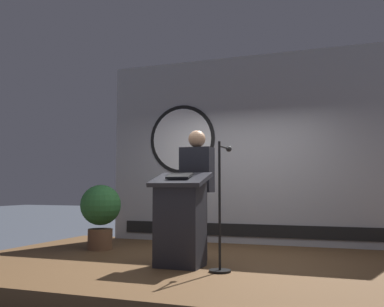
{
  "coord_description": "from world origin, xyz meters",
  "views": [
    {
      "loc": [
        1.63,
        -5.24,
        1.21
      ],
      "look_at": [
        -0.26,
        -0.06,
        1.63
      ],
      "focal_mm": 41.24,
      "sensor_mm": 36.0,
      "label": 1
    }
  ],
  "objects_px": {
    "podium": "(180,221)",
    "speaker_person": "(197,193)",
    "microphone_stand": "(221,225)",
    "potted_plant": "(101,210)"
  },
  "relations": [
    {
      "from": "podium",
      "to": "speaker_person",
      "type": "bearing_deg",
      "value": 85.55
    },
    {
      "from": "speaker_person",
      "to": "microphone_stand",
      "type": "bearing_deg",
      "value": -49.95
    },
    {
      "from": "speaker_person",
      "to": "podium",
      "type": "bearing_deg",
      "value": -94.45
    },
    {
      "from": "speaker_person",
      "to": "potted_plant",
      "type": "height_order",
      "value": "speaker_person"
    },
    {
      "from": "podium",
      "to": "potted_plant",
      "type": "bearing_deg",
      "value": 150.5
    },
    {
      "from": "podium",
      "to": "microphone_stand",
      "type": "relative_size",
      "value": 0.77
    },
    {
      "from": "speaker_person",
      "to": "potted_plant",
      "type": "relative_size",
      "value": 1.72
    },
    {
      "from": "podium",
      "to": "speaker_person",
      "type": "distance_m",
      "value": 0.57
    },
    {
      "from": "podium",
      "to": "potted_plant",
      "type": "relative_size",
      "value": 1.15
    },
    {
      "from": "podium",
      "to": "microphone_stand",
      "type": "distance_m",
      "value": 0.53
    }
  ]
}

